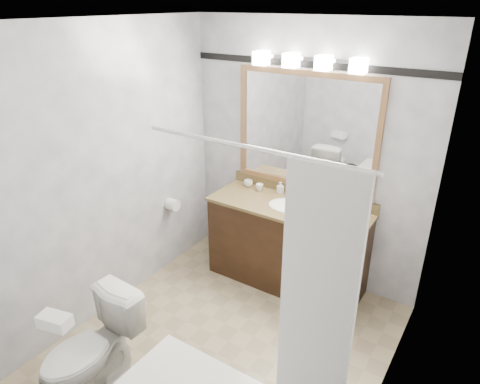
{
  "coord_description": "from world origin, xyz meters",
  "views": [
    {
      "loc": [
        1.58,
        -2.24,
        2.61
      ],
      "look_at": [
        -0.11,
        0.35,
        1.22
      ],
      "focal_mm": 32.0,
      "sensor_mm": 36.0,
      "label": 1
    }
  ],
  "objects": [
    {
      "name": "soap_bar",
      "position": [
        0.09,
        1.13,
        0.86
      ],
      "size": [
        0.08,
        0.05,
        0.02
      ],
      "primitive_type": "cube",
      "rotation": [
        0.0,
        0.0,
        0.17
      ],
      "color": "beige",
      "rests_on": "vanity"
    },
    {
      "name": "vanity",
      "position": [
        0.0,
        1.02,
        0.44
      ],
      "size": [
        1.53,
        0.58,
        0.97
      ],
      "color": "black",
      "rests_on": "ground"
    },
    {
      "name": "room",
      "position": [
        0.0,
        0.0,
        1.25
      ],
      "size": [
        2.42,
        2.62,
        2.52
      ],
      "color": "tan",
      "rests_on": "ground"
    },
    {
      "name": "cup_left",
      "position": [
        -0.56,
        1.19,
        0.88
      ],
      "size": [
        0.11,
        0.11,
        0.07
      ],
      "primitive_type": "imported",
      "rotation": [
        0.0,
        0.0,
        0.33
      ],
      "color": "white",
      "rests_on": "vanity"
    },
    {
      "name": "mirror",
      "position": [
        0.0,
        1.28,
        1.5
      ],
      "size": [
        1.4,
        0.04,
        1.1
      ],
      "color": "#9D7046",
      "rests_on": "room"
    },
    {
      "name": "cup_right",
      "position": [
        -0.41,
        1.17,
        0.88
      ],
      "size": [
        0.08,
        0.08,
        0.07
      ],
      "primitive_type": "imported",
      "rotation": [
        0.0,
        0.0,
        0.11
      ],
      "color": "white",
      "rests_on": "vanity"
    },
    {
      "name": "accent_stripe",
      "position": [
        0.0,
        1.29,
        2.1
      ],
      "size": [
        2.4,
        0.01,
        0.06
      ],
      "primitive_type": "cube",
      "color": "black",
      "rests_on": "room"
    },
    {
      "name": "coffee_maker",
      "position": [
        0.4,
        1.07,
        1.03
      ],
      "size": [
        0.18,
        0.23,
        0.36
      ],
      "rotation": [
        0.0,
        0.0,
        0.03
      ],
      "color": "black",
      "rests_on": "vanity"
    },
    {
      "name": "vanity_light_bar",
      "position": [
        0.0,
        1.23,
        2.13
      ],
      "size": [
        1.02,
        0.14,
        0.12
      ],
      "color": "silver",
      "rests_on": "room"
    },
    {
      "name": "tissue_box",
      "position": [
        -0.53,
        -1.12,
        0.78
      ],
      "size": [
        0.22,
        0.16,
        0.08
      ],
      "primitive_type": "cube",
      "rotation": [
        0.0,
        0.0,
        0.24
      ],
      "color": "white",
      "rests_on": "toilet"
    },
    {
      "name": "toilet",
      "position": [
        -0.53,
        -0.92,
        0.37
      ],
      "size": [
        0.45,
        0.75,
        0.74
      ],
      "primitive_type": "imported",
      "rotation": [
        0.0,
        0.0,
        -0.05
      ],
      "color": "white",
      "rests_on": "ground"
    },
    {
      "name": "soap_bottle_a",
      "position": [
        -0.2,
        1.23,
        0.91
      ],
      "size": [
        0.07,
        0.07,
        0.12
      ],
      "primitive_type": "imported",
      "rotation": [
        0.0,
        0.0,
        -0.4
      ],
      "color": "white",
      "rests_on": "vanity"
    },
    {
      "name": "tp_roll",
      "position": [
        -1.14,
        0.66,
        0.7
      ],
      "size": [
        0.11,
        0.12,
        0.12
      ],
      "primitive_type": "cylinder",
      "rotation": [
        0.0,
        1.57,
        0.0
      ],
      "color": "white",
      "rests_on": "room"
    }
  ]
}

